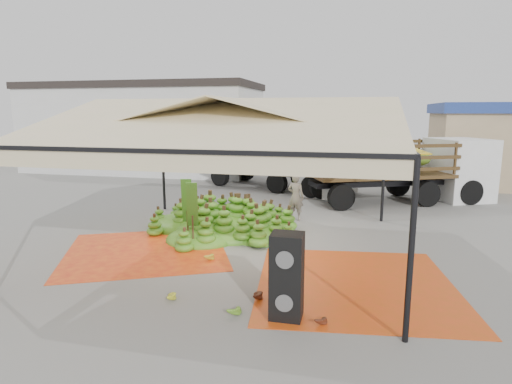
% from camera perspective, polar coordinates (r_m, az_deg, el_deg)
% --- Properties ---
extents(ground, '(90.00, 90.00, 0.00)m').
position_cam_1_polar(ground, '(11.78, -2.66, -7.50)').
color(ground, slate).
rests_on(ground, ground).
extents(canopy_tent, '(8.10, 8.10, 4.00)m').
position_cam_1_polar(canopy_tent, '(11.21, -2.81, 8.75)').
color(canopy_tent, black).
rests_on(canopy_tent, ground).
extents(building_white, '(14.30, 6.30, 5.40)m').
position_cam_1_polar(building_white, '(28.04, -14.66, 8.33)').
color(building_white, silver).
rests_on(building_white, ground).
extents(building_tan, '(6.30, 5.30, 4.10)m').
position_cam_1_polar(building_tan, '(24.78, 29.65, 5.56)').
color(building_tan, tan).
rests_on(building_tan, ground).
extents(tarp_left, '(5.40, 5.30, 0.01)m').
position_cam_1_polar(tarp_left, '(11.91, -14.41, -7.60)').
color(tarp_left, orange).
rests_on(tarp_left, ground).
extents(tarp_right, '(4.68, 4.86, 0.01)m').
position_cam_1_polar(tarp_right, '(9.71, 13.10, -11.79)').
color(tarp_right, '#D94114').
rests_on(tarp_right, ground).
extents(banana_heap, '(5.62, 4.79, 1.12)m').
position_cam_1_polar(banana_heap, '(13.16, -4.38, -3.05)').
color(banana_heap, '#3C841B').
rests_on(banana_heap, ground).
extents(hand_yellow_a, '(0.53, 0.44, 0.23)m').
position_cam_1_polar(hand_yellow_a, '(10.96, -6.63, -8.34)').
color(hand_yellow_a, gold).
rests_on(hand_yellow_a, ground).
extents(hand_yellow_b, '(0.57, 0.52, 0.21)m').
position_cam_1_polar(hand_yellow_b, '(8.86, -11.81, -13.29)').
color(hand_yellow_b, gold).
rests_on(hand_yellow_b, ground).
extents(hand_red_a, '(0.52, 0.48, 0.19)m').
position_cam_1_polar(hand_red_a, '(7.92, 8.27, -16.23)').
color(hand_red_a, '#522712').
rests_on(hand_red_a, ground).
extents(hand_red_b, '(0.57, 0.50, 0.23)m').
position_cam_1_polar(hand_red_b, '(8.72, -0.44, -13.38)').
color(hand_red_b, '#502712').
rests_on(hand_red_b, ground).
extents(hand_green, '(0.57, 0.51, 0.22)m').
position_cam_1_polar(hand_green, '(8.19, -3.30, -15.12)').
color(hand_green, '#54851B').
rests_on(hand_green, ground).
extents(hanging_bunches, '(3.24, 0.24, 0.20)m').
position_cam_1_polar(hanging_bunches, '(9.88, 3.43, 4.55)').
color(hanging_bunches, '#487217').
rests_on(hanging_bunches, ground).
extents(speaker_stack, '(0.57, 0.50, 1.58)m').
position_cam_1_polar(speaker_stack, '(7.75, 4.12, -11.15)').
color(speaker_stack, black).
rests_on(speaker_stack, ground).
extents(banana_leaves, '(0.96, 1.36, 3.70)m').
position_cam_1_polar(banana_leaves, '(12.23, -9.21, -6.95)').
color(banana_leaves, '#2F7A20').
rests_on(banana_leaves, ground).
extents(vendor, '(0.67, 0.53, 1.62)m').
position_cam_1_polar(vendor, '(14.68, 5.32, -0.64)').
color(vendor, gray).
rests_on(vendor, ground).
extents(truck_left, '(7.54, 4.97, 2.46)m').
position_cam_1_polar(truck_left, '(20.48, 3.77, 4.57)').
color(truck_left, '#4A2B18').
rests_on(truck_left, ground).
extents(truck_right, '(7.85, 5.39, 2.56)m').
position_cam_1_polar(truck_right, '(18.69, 19.42, 3.62)').
color(truck_right, '#4C3619').
rests_on(truck_right, ground).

